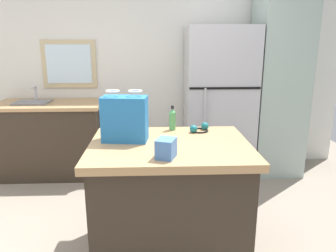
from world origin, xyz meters
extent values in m
cube|color=silver|center=(0.00, 2.22, 1.28)|extent=(5.15, 0.10, 2.56)
cube|color=#CCB78C|center=(-0.96, 2.16, 1.34)|extent=(0.68, 0.04, 0.60)
cube|color=white|center=(-0.96, 2.14, 1.34)|extent=(0.56, 0.02, 0.48)
cube|color=#33281E|center=(0.22, 0.18, 0.43)|extent=(1.09, 0.83, 0.85)
cube|color=tan|center=(0.22, 0.18, 0.88)|extent=(1.17, 0.91, 0.06)
cube|color=#B7B7BC|center=(0.90, 1.82, 0.90)|extent=(0.82, 0.63, 1.80)
cube|color=black|center=(0.90, 1.50, 1.12)|extent=(0.80, 0.01, 0.02)
cylinder|color=#B7B7BC|center=(0.68, 1.48, 0.72)|extent=(0.02, 0.02, 0.81)
cube|color=#9EB2A8|center=(1.63, 1.82, 1.14)|extent=(0.59, 0.60, 2.28)
cube|color=#33281E|center=(-1.16, 1.82, 0.43)|extent=(1.23, 0.63, 0.87)
cube|color=tan|center=(-1.16, 1.82, 0.89)|extent=(1.27, 0.67, 0.04)
cube|color=slate|center=(-1.34, 1.82, 0.86)|extent=(0.40, 0.32, 0.14)
cylinder|color=#B7B7BC|center=(-1.34, 1.96, 1.00)|extent=(0.03, 0.03, 0.18)
cylinder|color=#B7B7BC|center=(-1.34, 1.89, 1.08)|extent=(0.02, 0.14, 0.02)
cube|color=#236BAD|center=(-0.11, 0.26, 1.07)|extent=(0.34, 0.21, 0.33)
torus|color=white|center=(-0.19, 0.26, 1.28)|extent=(0.11, 0.11, 0.01)
torus|color=white|center=(-0.02, 0.26, 1.28)|extent=(0.11, 0.11, 0.01)
cube|color=#4775B7|center=(0.18, -0.11, 0.97)|extent=(0.15, 0.17, 0.13)
cylinder|color=#4C9956|center=(0.26, 0.54, 0.98)|extent=(0.05, 0.05, 0.15)
cone|color=#4C9956|center=(0.26, 0.54, 1.07)|extent=(0.05, 0.05, 0.03)
cylinder|color=black|center=(0.26, 0.54, 1.10)|extent=(0.02, 0.02, 0.02)
torus|color=black|center=(0.48, 0.50, 0.91)|extent=(0.21, 0.21, 0.01)
sphere|color=#19666B|center=(0.43, 0.45, 0.94)|extent=(0.06, 0.06, 0.06)
sphere|color=#19666B|center=(0.53, 0.54, 0.94)|extent=(0.06, 0.06, 0.06)
camera|label=1|loc=(0.11, -2.07, 1.64)|focal=34.70mm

